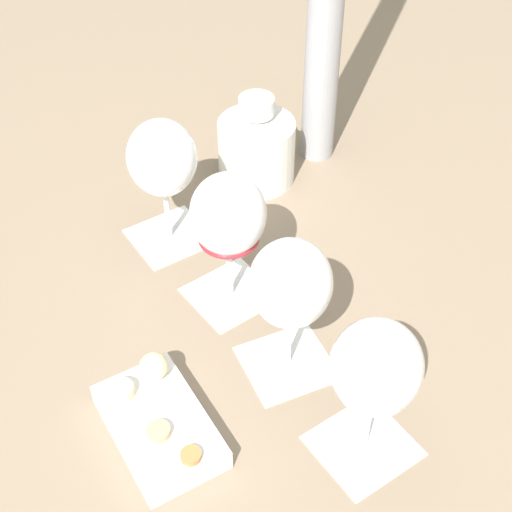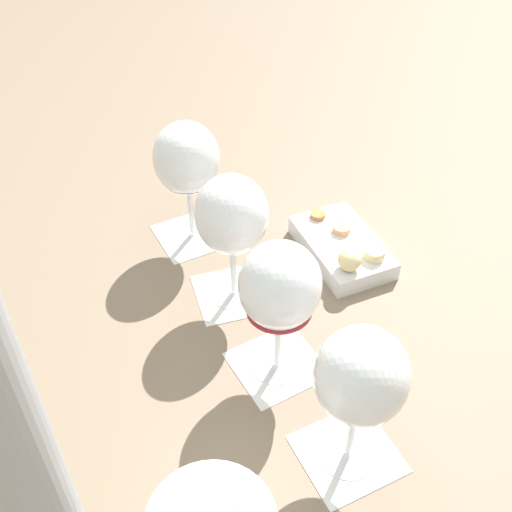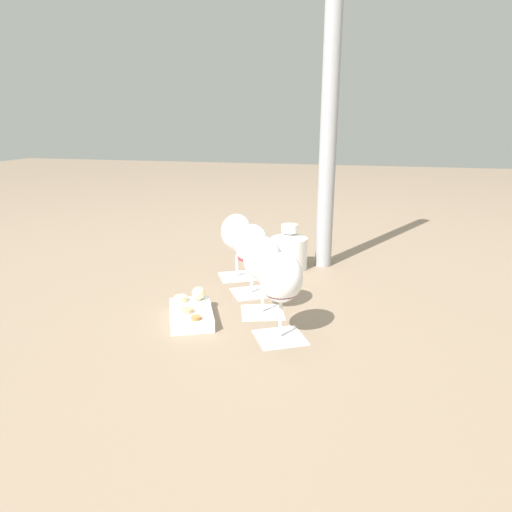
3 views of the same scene
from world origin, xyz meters
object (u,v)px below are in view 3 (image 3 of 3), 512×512
Objects in this scene: wine_glass_0 at (237,235)px; wine_glass_1 at (252,247)px; wine_glass_3 at (281,281)px; snack_dish at (191,312)px; umbrella_pole at (330,107)px; wine_glass_2 at (263,262)px; ceramic_vase at (289,249)px.

wine_glass_0 and wine_glass_1 have the same top height.
wine_glass_3 is (0.38, 0.21, -0.00)m from wine_glass_0.
snack_dish is 0.76m from umbrella_pole.
wine_glass_2 is at bearing 29.12° from wine_glass_0.
wine_glass_0 is 0.35m from snack_dish.
ceramic_vase is (-0.38, 0.00, -0.07)m from wine_glass_2.
wine_glass_0 is 0.19× the size of umbrella_pole.
wine_glass_1 and wine_glass_3 have the same top height.
wine_glass_0 is 1.00× the size of wine_glass_2.
wine_glass_2 is 1.04× the size of snack_dish.
ceramic_vase is at bearing 166.28° from wine_glass_1.
ceramic_vase is 0.49m from snack_dish.
umbrella_pole is at bearing 176.27° from wine_glass_3.
ceramic_vase is at bearing 160.75° from snack_dish.
wine_glass_0 is at bearing -150.88° from wine_glass_2.
wine_glass_0 is 0.48m from umbrella_pole.
snack_dish is 0.19× the size of umbrella_pole.
ceramic_vase is (-0.50, -0.07, -0.07)m from wine_glass_3.
wine_glass_0 is at bearing -47.67° from ceramic_vase.
wine_glass_1 is at bearing 154.49° from snack_dish.
umbrella_pole reaches higher than wine_glass_3.
umbrella_pole is at bearing 166.23° from wine_glass_2.
wine_glass_1 is (0.12, 0.08, 0.00)m from wine_glass_0.
wine_glass_0 and wine_glass_3 have the same top height.
wine_glass_1 is 0.27m from ceramic_vase.
wine_glass_3 reaches higher than snack_dish.
umbrella_pole is (-0.19, 0.25, 0.37)m from wine_glass_0.
wine_glass_2 is (0.25, 0.14, -0.00)m from wine_glass_0.
umbrella_pole reaches higher than wine_glass_2.
wine_glass_0 is 1.00× the size of wine_glass_1.
snack_dish is (0.33, -0.02, -0.12)m from wine_glass_0.
wine_glass_3 is at bearing 29.01° from wine_glass_2.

